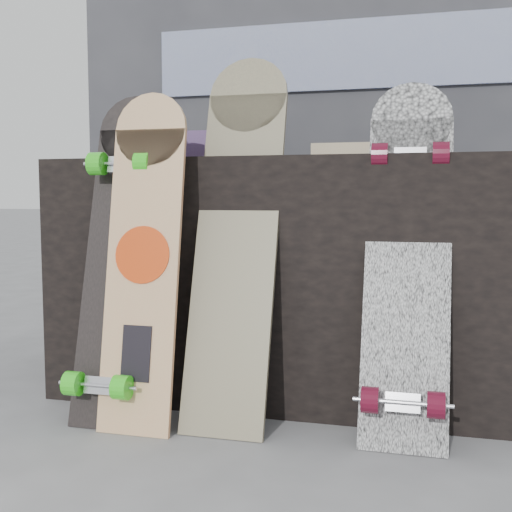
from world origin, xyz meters
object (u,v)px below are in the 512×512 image
(longboard_cascadia, at_px, (408,251))
(skateboard_dark, at_px, (119,251))
(vendor_table, at_px, (297,278))
(longboard_celtic, at_px, (238,225))
(longboard_geisha, at_px, (144,250))

(longboard_cascadia, xyz_separation_m, skateboard_dark, (-0.85, -0.07, -0.01))
(vendor_table, distance_m, longboard_cascadia, 0.51)
(longboard_celtic, height_order, longboard_cascadia, longboard_celtic)
(longboard_geisha, bearing_deg, vendor_table, 49.24)
(vendor_table, distance_m, longboard_celtic, 0.38)
(longboard_celtic, bearing_deg, skateboard_dark, -167.10)
(longboard_celtic, bearing_deg, vendor_table, 68.05)
(vendor_table, xyz_separation_m, longboard_cascadia, (0.38, -0.31, 0.13))
(longboard_celtic, distance_m, skateboard_dark, 0.37)
(longboard_cascadia, distance_m, skateboard_dark, 0.85)
(longboard_geisha, distance_m, longboard_celtic, 0.29)
(skateboard_dark, bearing_deg, longboard_geisha, -24.77)
(vendor_table, bearing_deg, longboard_geisha, -130.76)
(vendor_table, bearing_deg, longboard_celtic, -111.95)
(vendor_table, bearing_deg, longboard_cascadia, -39.72)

